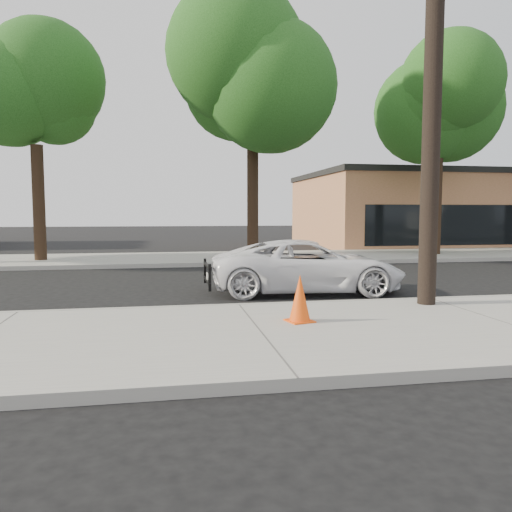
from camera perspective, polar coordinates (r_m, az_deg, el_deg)
The scene contains 11 objects.
ground at distance 11.78m, azimuth -3.45°, elevation -4.39°, with size 120.00×120.00×0.00m, color black.
near_sidewalk at distance 7.60m, azimuth 0.46°, elevation -9.06°, with size 90.00×4.40×0.15m, color gray.
far_sidewalk at distance 20.17m, azimuth -6.32°, elevation -0.28°, with size 90.00×5.00×0.15m, color gray.
curb_near at distance 9.72m, azimuth -1.97°, elevation -5.95°, with size 90.00×0.12×0.16m, color #9E9B93.
building_main at distance 32.56m, azimuth 22.06°, elevation 4.78°, with size 18.00×10.00×4.00m, color #A76D45.
utility_pole at distance 10.52m, azimuth 19.62°, elevation 20.03°, with size 1.40×0.34×9.00m.
tree_b at distance 20.54m, azimuth -23.53°, elevation 16.48°, with size 4.34×4.20×8.45m.
tree_c at distance 20.14m, azimuth 0.34°, elevation 19.34°, with size 4.96×4.80×9.55m.
tree_d at distance 23.10m, azimuth 20.84°, elevation 15.77°, with size 4.50×4.35×8.75m.
police_cruiser at distance 12.01m, azimuth 5.91°, elevation -1.17°, with size 2.11×4.57×1.27m, color white.
traffic_cone at distance 8.14m, azimuth 5.03°, elevation -4.90°, with size 0.48×0.48×0.77m.
Camera 1 is at (-1.37, -11.54, 1.92)m, focal length 35.00 mm.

